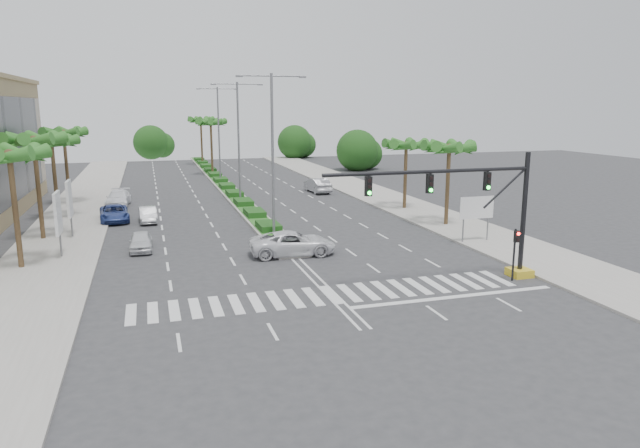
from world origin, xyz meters
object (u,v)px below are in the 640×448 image
object	(u,v)px
car_parked_c	(114,213)
car_crossing	(293,243)
car_parked_a	(141,241)
car_right	(317,185)
car_parked_b	(148,215)
car_parked_d	(118,198)

from	to	relation	value
car_parked_c	car_crossing	xyz separation A→B (m)	(11.88, -15.34, 0.09)
car_parked_a	car_right	world-z (taller)	car_right
car_crossing	car_parked_a	bearing A→B (deg)	69.87
car_parked_b	car_parked_d	bearing A→B (deg)	104.10
car_parked_d	car_crossing	xyz separation A→B (m)	(11.88, -23.34, 0.04)
car_parked_a	car_parked_d	distance (m)	19.31
car_parked_b	car_parked_a	bearing A→B (deg)	-95.58
car_parked_a	car_parked_c	xyz separation A→B (m)	(-2.23, 11.18, 0.06)
car_parked_c	car_right	world-z (taller)	car_right
car_parked_c	car_crossing	size ratio (longest dim) A/B	0.88
car_crossing	car_right	xyz separation A→B (m)	(9.55, 26.30, 0.03)
car_parked_a	car_parked_d	xyz separation A→B (m)	(-2.23, 19.18, 0.12)
car_crossing	car_right	world-z (taller)	car_right
car_parked_a	car_crossing	bearing A→B (deg)	-22.40
car_parked_b	car_crossing	bearing A→B (deg)	-59.73
car_parked_b	car_parked_c	size ratio (longest dim) A/B	0.79
car_parked_d	car_parked_c	bearing A→B (deg)	-85.26
car_parked_c	car_right	size ratio (longest dim) A/B	1.00
car_parked_c	car_parked_b	bearing A→B (deg)	-27.90
car_parked_c	car_parked_d	distance (m)	8.01
car_parked_b	car_parked_c	bearing A→B (deg)	154.02
car_parked_a	car_parked_b	world-z (taller)	car_parked_b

